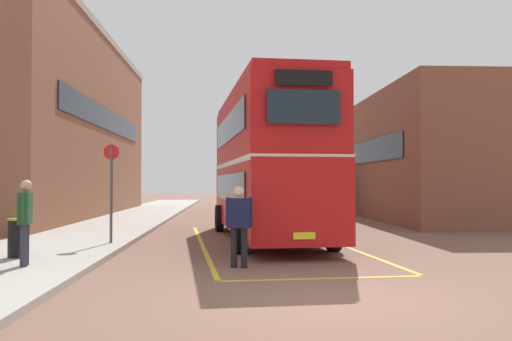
{
  "coord_description": "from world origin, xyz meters",
  "views": [
    {
      "loc": [
        -1.66,
        -8.67,
        1.86
      ],
      "look_at": [
        -0.62,
        11.81,
        2.3
      ],
      "focal_mm": 38.56,
      "sensor_mm": 36.0,
      "label": 1
    }
  ],
  "objects_px": {
    "double_decker_bus": "(267,162)",
    "pedestrian_waiting_near": "(25,216)",
    "single_deck_bus": "(306,186)",
    "bus_stop_sign": "(111,184)",
    "litter_bin": "(18,238)",
    "pedestrian_boarding": "(239,220)"
  },
  "relations": [
    {
      "from": "pedestrian_waiting_near",
      "to": "pedestrian_boarding",
      "type": "bearing_deg",
      "value": 5.86
    },
    {
      "from": "double_decker_bus",
      "to": "bus_stop_sign",
      "type": "xyz_separation_m",
      "value": [
        -4.58,
        -1.93,
        -0.69
      ]
    },
    {
      "from": "double_decker_bus",
      "to": "single_deck_bus",
      "type": "xyz_separation_m",
      "value": [
        3.72,
        17.2,
        -0.88
      ]
    },
    {
      "from": "pedestrian_boarding",
      "to": "litter_bin",
      "type": "xyz_separation_m",
      "value": [
        -5.05,
        0.9,
        -0.45
      ]
    },
    {
      "from": "litter_bin",
      "to": "bus_stop_sign",
      "type": "height_order",
      "value": "bus_stop_sign"
    },
    {
      "from": "litter_bin",
      "to": "pedestrian_boarding",
      "type": "bearing_deg",
      "value": -10.07
    },
    {
      "from": "single_deck_bus",
      "to": "pedestrian_waiting_near",
      "type": "height_order",
      "value": "single_deck_bus"
    },
    {
      "from": "double_decker_bus",
      "to": "pedestrian_waiting_near",
      "type": "xyz_separation_m",
      "value": [
        -5.42,
        -6.24,
        -1.34
      ]
    },
    {
      "from": "single_deck_bus",
      "to": "bus_stop_sign",
      "type": "distance_m",
      "value": 20.86
    },
    {
      "from": "double_decker_bus",
      "to": "pedestrian_boarding",
      "type": "xyz_separation_m",
      "value": [
        -1.01,
        -5.79,
        -1.48
      ]
    },
    {
      "from": "litter_bin",
      "to": "bus_stop_sign",
      "type": "distance_m",
      "value": 3.53
    },
    {
      "from": "pedestrian_waiting_near",
      "to": "bus_stop_sign",
      "type": "distance_m",
      "value": 4.44
    },
    {
      "from": "double_decker_bus",
      "to": "pedestrian_waiting_near",
      "type": "height_order",
      "value": "double_decker_bus"
    },
    {
      "from": "litter_bin",
      "to": "double_decker_bus",
      "type": "bearing_deg",
      "value": 38.91
    },
    {
      "from": "pedestrian_boarding",
      "to": "single_deck_bus",
      "type": "bearing_deg",
      "value": 78.39
    },
    {
      "from": "double_decker_bus",
      "to": "bus_stop_sign",
      "type": "distance_m",
      "value": 5.02
    },
    {
      "from": "pedestrian_boarding",
      "to": "pedestrian_waiting_near",
      "type": "xyz_separation_m",
      "value": [
        -4.41,
        -0.45,
        0.13
      ]
    },
    {
      "from": "double_decker_bus",
      "to": "litter_bin",
      "type": "relative_size",
      "value": 11.93
    },
    {
      "from": "bus_stop_sign",
      "to": "pedestrian_boarding",
      "type": "bearing_deg",
      "value": -47.19
    },
    {
      "from": "double_decker_bus",
      "to": "pedestrian_boarding",
      "type": "height_order",
      "value": "double_decker_bus"
    },
    {
      "from": "double_decker_bus",
      "to": "litter_bin",
      "type": "distance_m",
      "value": 8.02
    },
    {
      "from": "bus_stop_sign",
      "to": "pedestrian_waiting_near",
      "type": "bearing_deg",
      "value": -101.06
    }
  ]
}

